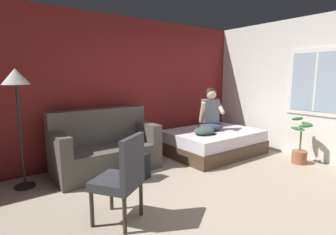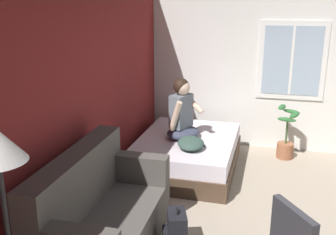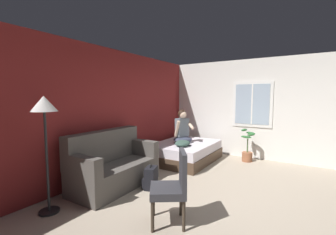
# 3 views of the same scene
# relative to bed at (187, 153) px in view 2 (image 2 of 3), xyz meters

# --- Properties ---
(wall_back_accent) EXTENTS (10.85, 0.16, 2.70)m
(wall_back_accent) POSITION_rel_bed_xyz_m (-1.72, 0.94, 1.11)
(wall_back_accent) COLOR maroon
(wall_back_accent) RESTS_ON ground
(wall_side_with_window) EXTENTS (0.19, 6.75, 2.70)m
(wall_side_with_window) POSITION_rel_bed_xyz_m (1.28, -1.80, 1.12)
(wall_side_with_window) COLOR silver
(wall_side_with_window) RESTS_ON ground
(bed) EXTENTS (1.88, 1.40, 0.48)m
(bed) POSITION_rel_bed_xyz_m (0.00, 0.00, 0.00)
(bed) COLOR #4C3828
(bed) RESTS_ON ground
(couch) EXTENTS (1.71, 0.85, 1.04)m
(couch) POSITION_rel_bed_xyz_m (-2.21, 0.37, 0.16)
(couch) COLOR #514C47
(couch) RESTS_ON ground
(person_seated) EXTENTS (0.65, 0.61, 0.88)m
(person_seated) POSITION_rel_bed_xyz_m (-0.01, 0.08, 0.60)
(person_seated) COLOR #383D51
(person_seated) RESTS_ON bed
(backpack) EXTENTS (0.34, 0.31, 0.46)m
(backpack) POSITION_rel_bed_xyz_m (-1.95, -0.31, -0.04)
(backpack) COLOR black
(backpack) RESTS_ON ground
(throw_pillow) EXTENTS (0.55, 0.46, 0.14)m
(throw_pillow) POSITION_rel_bed_xyz_m (-0.39, -0.13, 0.31)
(throw_pillow) COLOR #385147
(throw_pillow) RESTS_ON bed
(cell_phone) EXTENTS (0.11, 0.16, 0.01)m
(cell_phone) POSITION_rel_bed_xyz_m (-0.29, -0.24, 0.25)
(cell_phone) COLOR black
(cell_phone) RESTS_ON bed
(potted_plant) EXTENTS (0.39, 0.37, 0.85)m
(potted_plant) POSITION_rel_bed_xyz_m (0.80, -1.41, 0.07)
(potted_plant) COLOR #995B3D
(potted_plant) RESTS_ON ground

